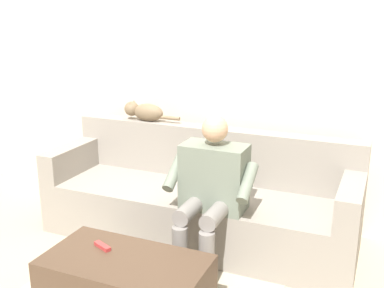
{
  "coord_description": "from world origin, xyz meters",
  "views": [
    {
      "loc": [
        -1.24,
        2.9,
        1.69
      ],
      "look_at": [
        0.0,
        0.02,
        0.78
      ],
      "focal_mm": 43.34,
      "sensor_mm": 36.0,
      "label": 1
    }
  ],
  "objects_px": {
    "couch": "(199,202)",
    "remote_red": "(102,246)",
    "coffee_table": "(126,288)",
    "cat_on_backrest": "(144,111)",
    "person_solo_seated": "(211,186)"
  },
  "relations": [
    {
      "from": "coffee_table",
      "to": "cat_on_backrest",
      "type": "relative_size",
      "value": 1.83
    },
    {
      "from": "person_solo_seated",
      "to": "cat_on_backrest",
      "type": "relative_size",
      "value": 2.08
    },
    {
      "from": "person_solo_seated",
      "to": "remote_red",
      "type": "bearing_deg",
      "value": 57.79
    },
    {
      "from": "person_solo_seated",
      "to": "cat_on_backrest",
      "type": "distance_m",
      "value": 1.08
    },
    {
      "from": "couch",
      "to": "person_solo_seated",
      "type": "height_order",
      "value": "person_solo_seated"
    },
    {
      "from": "couch",
      "to": "person_solo_seated",
      "type": "bearing_deg",
      "value": 122.45
    },
    {
      "from": "couch",
      "to": "remote_red",
      "type": "distance_m",
      "value": 1.04
    },
    {
      "from": "person_solo_seated",
      "to": "cat_on_backrest",
      "type": "xyz_separation_m",
      "value": [
        0.83,
        -0.61,
        0.31
      ]
    },
    {
      "from": "remote_red",
      "to": "couch",
      "type": "bearing_deg",
      "value": 102.74
    },
    {
      "from": "cat_on_backrest",
      "to": "remote_red",
      "type": "height_order",
      "value": "cat_on_backrest"
    },
    {
      "from": "coffee_table",
      "to": "person_solo_seated",
      "type": "height_order",
      "value": "person_solo_seated"
    },
    {
      "from": "couch",
      "to": "remote_red",
      "type": "bearing_deg",
      "value": 79.82
    },
    {
      "from": "coffee_table",
      "to": "cat_on_backrest",
      "type": "xyz_separation_m",
      "value": [
        0.6,
        -1.33,
        0.71
      ]
    },
    {
      "from": "couch",
      "to": "coffee_table",
      "type": "xyz_separation_m",
      "value": [
        0.0,
        1.08,
        -0.1
      ]
    },
    {
      "from": "cat_on_backrest",
      "to": "person_solo_seated",
      "type": "bearing_deg",
      "value": 143.43
    }
  ]
}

